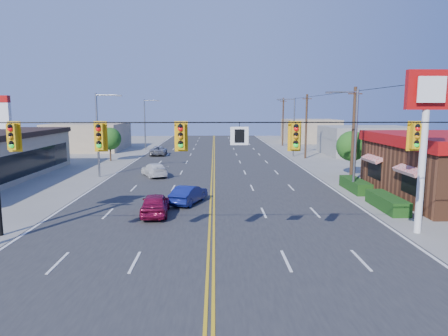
{
  "coord_description": "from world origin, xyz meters",
  "views": [
    {
      "loc": [
        0.19,
        -16.34,
        6.57
      ],
      "look_at": [
        0.86,
        12.81,
        2.2
      ],
      "focal_mm": 32.0,
      "sensor_mm": 36.0,
      "label": 1
    }
  ],
  "objects_px": {
    "signal_span": "(207,150)",
    "car_white": "(154,170)",
    "kfc_pylon": "(425,119)",
    "car_silver": "(158,151)",
    "car_magenta": "(155,205)",
    "car_blue": "(189,195)"
  },
  "relations": [
    {
      "from": "car_blue",
      "to": "car_silver",
      "type": "distance_m",
      "value": 29.46
    },
    {
      "from": "car_blue",
      "to": "car_white",
      "type": "distance_m",
      "value": 11.93
    },
    {
      "from": "car_white",
      "to": "signal_span",
      "type": "bearing_deg",
      "value": 80.43
    },
    {
      "from": "car_white",
      "to": "car_blue",
      "type": "bearing_deg",
      "value": 86.06
    },
    {
      "from": "kfc_pylon",
      "to": "car_white",
      "type": "xyz_separation_m",
      "value": [
        -16.68,
        17.91,
        -5.41
      ]
    },
    {
      "from": "kfc_pylon",
      "to": "car_silver",
      "type": "relative_size",
      "value": 1.83
    },
    {
      "from": "car_silver",
      "to": "kfc_pylon",
      "type": "bearing_deg",
      "value": 115.85
    },
    {
      "from": "kfc_pylon",
      "to": "car_blue",
      "type": "bearing_deg",
      "value": 152.09
    },
    {
      "from": "car_white",
      "to": "car_silver",
      "type": "height_order",
      "value": "car_silver"
    },
    {
      "from": "signal_span",
      "to": "car_blue",
      "type": "relative_size",
      "value": 6.34
    },
    {
      "from": "car_white",
      "to": "car_silver",
      "type": "distance_m",
      "value": 17.72
    },
    {
      "from": "car_magenta",
      "to": "signal_span",
      "type": "bearing_deg",
      "value": 110.48
    },
    {
      "from": "car_blue",
      "to": "car_white",
      "type": "bearing_deg",
      "value": -50.0
    },
    {
      "from": "kfc_pylon",
      "to": "car_silver",
      "type": "height_order",
      "value": "kfc_pylon"
    },
    {
      "from": "signal_span",
      "to": "car_white",
      "type": "relative_size",
      "value": 5.54
    },
    {
      "from": "signal_span",
      "to": "car_white",
      "type": "height_order",
      "value": "signal_span"
    },
    {
      "from": "car_magenta",
      "to": "car_white",
      "type": "bearing_deg",
      "value": -84.52
    },
    {
      "from": "car_blue",
      "to": "signal_span",
      "type": "bearing_deg",
      "value": 118.15
    },
    {
      "from": "signal_span",
      "to": "car_magenta",
      "type": "relative_size",
      "value": 6.03
    },
    {
      "from": "kfc_pylon",
      "to": "car_silver",
      "type": "bearing_deg",
      "value": 117.82
    },
    {
      "from": "signal_span",
      "to": "car_blue",
      "type": "xyz_separation_m",
      "value": [
        -1.51,
        10.69,
        -4.25
      ]
    },
    {
      "from": "kfc_pylon",
      "to": "car_magenta",
      "type": "height_order",
      "value": "kfc_pylon"
    }
  ]
}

